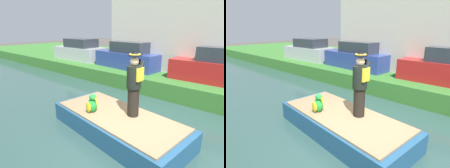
% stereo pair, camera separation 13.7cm
% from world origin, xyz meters
% --- Properties ---
extents(ground_plane, '(80.00, 80.00, 0.00)m').
position_xyz_m(ground_plane, '(0.00, 0.00, 0.00)').
color(ground_plane, '#4C4742').
extents(canal_water, '(6.60, 48.00, 0.10)m').
position_xyz_m(canal_water, '(0.00, 0.00, 0.05)').
color(canal_water, '#2D4C47').
rests_on(canal_water, ground).
extents(grass_bank_far, '(9.98, 48.00, 0.86)m').
position_xyz_m(grass_bank_far, '(8.29, 0.00, 0.43)').
color(grass_bank_far, '#38752D').
rests_on(grass_bank_far, ground).
extents(boat, '(2.27, 4.38, 0.61)m').
position_xyz_m(boat, '(0.00, 0.60, 0.40)').
color(boat, '#23517A').
rests_on(boat, canal_water).
extents(person_pirate, '(0.61, 0.42, 1.85)m').
position_xyz_m(person_pirate, '(0.23, 0.20, 1.64)').
color(person_pirate, black).
rests_on(person_pirate, boat).
extents(parrot_plush, '(0.36, 0.34, 0.57)m').
position_xyz_m(parrot_plush, '(-0.38, 1.25, 0.95)').
color(parrot_plush, green).
rests_on(parrot_plush, boat).
extents(parked_car_blue, '(2.01, 4.12, 1.50)m').
position_xyz_m(parked_car_blue, '(5.09, 3.85, 1.49)').
color(parked_car_blue, '#2D4293').
rests_on(parked_car_blue, grass_bank_far).
extents(parked_car_silver, '(1.72, 4.01, 1.50)m').
position_xyz_m(parked_car_silver, '(5.09, 8.30, 1.49)').
color(parked_car_silver, '#B7B7BC').
rests_on(parked_car_silver, grass_bank_far).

